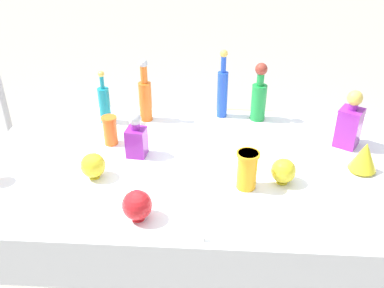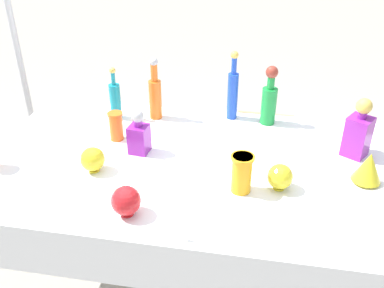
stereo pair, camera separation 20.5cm
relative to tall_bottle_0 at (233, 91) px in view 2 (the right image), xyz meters
The scene contains 18 objects.
ground_plane 1.07m from the tall_bottle_0, 105.61° to the right, with size 40.00×40.00×0.00m, color #A0998C.
display_table 0.60m from the tall_bottle_0, 104.80° to the right, with size 2.08×1.19×0.76m.
tall_bottle_0 is the anchor object (origin of this frame).
tall_bottle_1 0.68m from the tall_bottle_0, 169.98° to the right, with size 0.06×0.06×0.31m.
tall_bottle_2 0.44m from the tall_bottle_0, behind, with size 0.07×0.07×0.37m.
tall_bottle_3 0.21m from the tall_bottle_0, ahead, with size 0.09×0.09×0.34m.
square_decanter_0 0.63m from the tall_bottle_0, 132.04° to the right, with size 0.10×0.10×0.23m.
square_decanter_1 0.72m from the tall_bottle_0, 25.19° to the right, with size 0.15×0.15×0.31m.
slender_vase_0 0.69m from the tall_bottle_0, 147.83° to the right, with size 0.08×0.08×0.16m.
slender_vase_2 0.72m from the tall_bottle_0, 81.15° to the right, with size 0.10×0.10×0.18m.
fluted_vase_0 0.86m from the tall_bottle_0, 39.31° to the right, with size 0.13×0.13×0.15m.
round_bowl_0 1.02m from the tall_bottle_0, 109.30° to the right, with size 0.12×0.12×0.13m.
round_bowl_1 0.73m from the tall_bottle_0, 67.42° to the right, with size 0.11×0.11×0.12m.
round_bowl_2 0.90m from the tall_bottle_0, 130.95° to the right, with size 0.11×0.11×0.12m.
price_tag_left 1.08m from the tall_bottle_0, 94.88° to the right, with size 0.06×0.01×0.04m, color white.
cardboard_box_behind_left 1.02m from the tall_bottle_0, 72.71° to the left, with size 0.49×0.42×0.44m.
cardboard_box_behind_right 1.00m from the tall_bottle_0, 60.15° to the left, with size 0.57×0.46×0.40m.
canopy_pole 1.52m from the tall_bottle_0, 168.79° to the left, with size 0.18×0.18×2.71m.
Camera 2 is at (0.31, -1.75, 1.89)m, focal length 40.00 mm.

